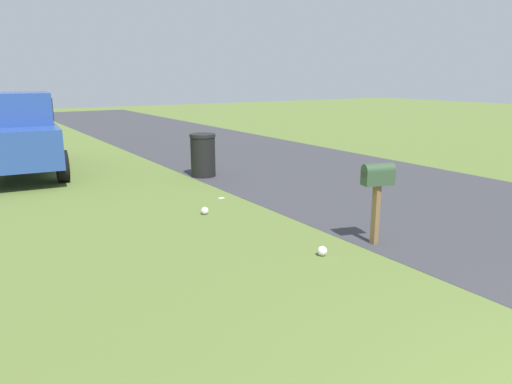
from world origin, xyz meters
TOP-DOWN VIEW (x-y plane):
  - road_asphalt at (6.00, -4.26)m, footprint 60.00×6.22m
  - mailbox at (4.57, -1.41)m, footprint 0.32×0.50m
  - pickup_truck at (13.35, 2.42)m, footprint 5.40×2.52m
  - trash_bin at (10.46, -1.48)m, footprint 0.65×0.65m
  - litter_bag_near_hydrant at (7.38, 0.04)m, footprint 0.14×0.14m
  - litter_wrapper_by_mailbox at (8.27, -0.80)m, footprint 0.11×0.13m
  - litter_bag_midfield_b at (4.63, -0.44)m, footprint 0.14×0.14m

SIDE VIEW (x-z plane):
  - road_asphalt at x=6.00m, z-range 0.00..0.01m
  - litter_wrapper_by_mailbox at x=8.27m, z-range 0.00..0.01m
  - litter_bag_near_hydrant at x=7.38m, z-range 0.00..0.14m
  - litter_bag_midfield_b at x=4.63m, z-range 0.00..0.14m
  - trash_bin at x=10.46m, z-range 0.00..1.08m
  - mailbox at x=4.57m, z-range 0.36..1.60m
  - pickup_truck at x=13.35m, z-range 0.06..2.15m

